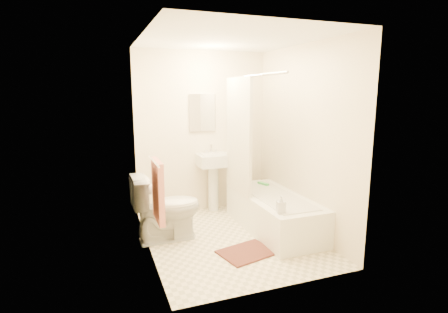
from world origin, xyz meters
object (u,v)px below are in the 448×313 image
object	(u,v)px
bathtub	(273,212)
soap_bottle	(281,204)
sink	(214,180)
bath_mat	(247,252)
toilet	(167,208)

from	to	relation	value
bathtub	soap_bottle	size ratio (longest dim) A/B	8.08
sink	soap_bottle	bearing A→B (deg)	-80.55
bathtub	bath_mat	xyz separation A→B (m)	(-0.62, -0.54, -0.22)
sink	bathtub	size ratio (longest dim) A/B	0.59
toilet	bath_mat	size ratio (longest dim) A/B	1.40
toilet	sink	distance (m)	1.20
soap_bottle	bathtub	bearing A→B (deg)	68.58
bathtub	sink	bearing A→B (deg)	117.90
sink	soap_bottle	xyz separation A→B (m)	(0.27, -1.58, 0.08)
sink	soap_bottle	distance (m)	1.60
toilet	bath_mat	bearing A→B (deg)	-133.58
bathtub	bath_mat	size ratio (longest dim) A/B	2.74
toilet	bath_mat	world-z (taller)	toilet
bath_mat	soap_bottle	bearing A→B (deg)	-10.11
bath_mat	soap_bottle	distance (m)	0.67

